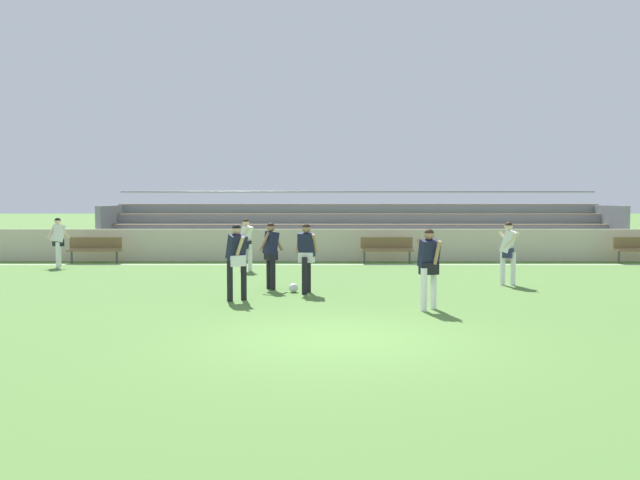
# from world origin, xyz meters

# --- Properties ---
(ground_plane) EXTENTS (160.00, 160.00, 0.00)m
(ground_plane) POSITION_xyz_m (0.00, 0.00, 0.00)
(ground_plane) COLOR #517A38
(field_line_sideline) EXTENTS (44.00, 0.12, 0.01)m
(field_line_sideline) POSITION_xyz_m (0.00, 11.88, 0.00)
(field_line_sideline) COLOR white
(field_line_sideline) RESTS_ON ground
(sideline_wall) EXTENTS (48.00, 0.16, 1.14)m
(sideline_wall) POSITION_xyz_m (0.00, 13.24, 0.57)
(sideline_wall) COLOR beige
(sideline_wall) RESTS_ON ground
(bleacher_stand) EXTENTS (19.90, 3.42, 2.53)m
(bleacher_stand) POSITION_xyz_m (1.27, 15.91, 1.07)
(bleacher_stand) COLOR #897051
(bleacher_stand) RESTS_ON ground
(bench_centre_sideline) EXTENTS (1.80, 0.40, 0.90)m
(bench_centre_sideline) POSITION_xyz_m (-8.10, 12.44, 0.55)
(bench_centre_sideline) COLOR brown
(bench_centre_sideline) RESTS_ON ground
(bench_far_right) EXTENTS (1.80, 0.40, 0.90)m
(bench_far_right) POSITION_xyz_m (2.00, 12.44, 0.55)
(bench_far_right) COLOR brown
(bench_far_right) RESTS_ON ground
(player_dark_wide_right) EXTENTS (0.63, 0.48, 1.66)m
(player_dark_wide_right) POSITION_xyz_m (-1.53, 5.85, 0.99)
(player_dark_wide_right) COLOR black
(player_dark_wide_right) RESTS_ON ground
(player_dark_overlapping) EXTENTS (0.54, 0.49, 1.67)m
(player_dark_overlapping) POSITION_xyz_m (-0.64, 5.13, 0.99)
(player_dark_overlapping) COLOR black
(player_dark_overlapping) RESTS_ON ground
(player_dark_trailing_run) EXTENTS (0.46, 0.62, 1.66)m
(player_dark_trailing_run) POSITION_xyz_m (1.89, 2.76, 0.98)
(player_dark_trailing_run) COLOR white
(player_dark_trailing_run) RESTS_ON ground
(player_white_pressing_high) EXTENTS (0.70, 0.51, 1.62)m
(player_white_pressing_high) POSITION_xyz_m (-8.83, 11.08, 0.96)
(player_white_pressing_high) COLOR white
(player_white_pressing_high) RESTS_ON ground
(player_white_dropping_back) EXTENTS (0.46, 0.59, 1.62)m
(player_white_dropping_back) POSITION_xyz_m (-2.61, 10.00, 0.96)
(player_white_dropping_back) COLOR white
(player_white_dropping_back) RESTS_ON ground
(player_white_deep_cover) EXTENTS (0.51, 0.64, 1.65)m
(player_white_deep_cover) POSITION_xyz_m (4.57, 6.61, 0.98)
(player_white_deep_cover) COLOR white
(player_white_deep_cover) RESTS_ON ground
(player_dark_on_ball) EXTENTS (0.52, 0.72, 1.70)m
(player_dark_on_ball) POSITION_xyz_m (-2.16, 4.00, 1.01)
(player_dark_on_ball) COLOR black
(player_dark_on_ball) RESTS_ON ground
(soccer_ball) EXTENTS (0.22, 0.22, 0.22)m
(soccer_ball) POSITION_xyz_m (-0.95, 5.30, 0.11)
(soccer_ball) COLOR white
(soccer_ball) RESTS_ON ground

